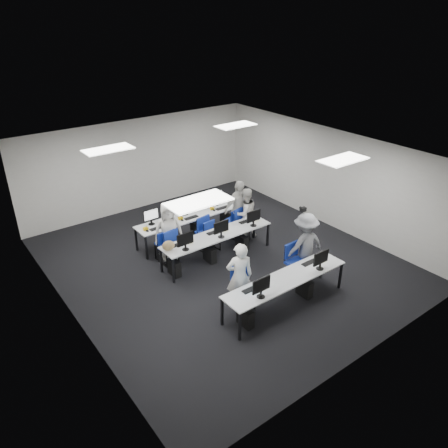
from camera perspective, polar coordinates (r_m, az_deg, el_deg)
room at (r=11.06m, az=-0.32°, el=1.76°), size 9.00×9.02×3.00m
ceiling_panels at (r=10.53m, az=-0.34°, el=9.11°), size 5.20×4.60×0.02m
desk_front at (r=9.89m, az=8.08°, el=-7.29°), size 3.20×0.70×0.73m
desk_mid at (r=11.58m, az=-0.90°, el=-1.59°), size 3.20×0.70×0.73m
desk_back at (r=12.61m, az=-4.64°, el=0.82°), size 3.20×0.70×0.73m
equipment_front at (r=9.95m, az=7.23°, el=-9.26°), size 2.51×0.41×1.19m
equipment_mid at (r=11.62m, az=-1.60°, el=-3.29°), size 2.91×0.41×1.19m
equipment_back at (r=12.86m, az=-3.91°, el=-0.22°), size 2.91×0.41×1.19m
chair_0 at (r=10.00m, az=2.41°, el=-9.22°), size 0.60×0.63×0.96m
chair_1 at (r=11.01m, az=9.40°, el=-5.86°), size 0.49×0.54×0.98m
chair_2 at (r=11.69m, az=-7.30°, el=-3.87°), size 0.43×0.46×0.84m
chair_3 at (r=12.16m, az=-2.06°, el=-2.13°), size 0.54×0.57×0.96m
chair_4 at (r=12.78m, az=2.07°, el=-0.84°), size 0.43×0.47×0.83m
chair_5 at (r=11.79m, az=-7.44°, el=-3.37°), size 0.52×0.56×0.95m
chair_6 at (r=12.37m, az=-2.49°, el=-1.80°), size 0.46×0.49×0.85m
chair_7 at (r=12.90m, az=1.30°, el=-0.34°), size 0.58×0.61×0.96m
handbag at (r=10.85m, az=-7.28°, el=-2.82°), size 0.36×0.28×0.26m
student_0 at (r=9.67m, az=2.04°, el=-6.85°), size 0.71×0.61×1.64m
student_1 at (r=12.68m, az=2.77°, el=1.43°), size 0.80×0.66×1.52m
student_2 at (r=11.67m, az=-7.26°, el=-0.94°), size 0.90×0.74×1.58m
student_3 at (r=12.73m, az=1.91°, el=2.03°), size 1.00×0.42×1.71m
photographer at (r=11.04m, az=10.50°, el=-2.66°), size 1.16×0.77×1.67m
dslr_camera at (r=10.77m, az=10.30°, el=1.89°), size 0.16×0.20×0.10m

